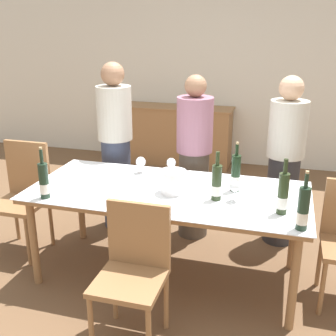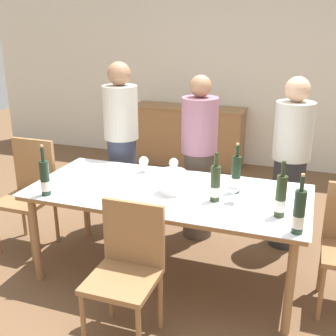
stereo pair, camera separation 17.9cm
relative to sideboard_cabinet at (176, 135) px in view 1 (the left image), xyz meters
The scene contains 18 objects.
ground_plane 2.95m from the sideboard_cabinet, 76.41° to the right, with size 12.00×12.00×0.00m, color brown.
back_wall 1.23m from the sideboard_cabinet, 22.92° to the left, with size 8.00×0.10×2.80m.
sideboard_cabinet is the anchor object (origin of this frame).
dining_table 2.93m from the sideboard_cabinet, 76.41° to the right, with size 2.13×0.97×0.75m.
ice_bucket 2.99m from the sideboard_cabinet, 75.65° to the right, with size 0.20×0.20×0.17m.
wine_bottle_0 3.14m from the sideboard_cabinet, 69.81° to the right, with size 0.07×0.07×0.36m.
wine_bottle_1 2.99m from the sideboard_cabinet, 66.44° to the right, with size 0.07×0.07×0.39m.
wine_bottle_2 3.66m from the sideboard_cabinet, 62.77° to the right, with size 0.07×0.07×0.38m.
wine_bottle_3 3.26m from the sideboard_cabinet, 92.52° to the right, with size 0.07×0.07×0.39m.
wine_bottle_4 3.42m from the sideboard_cabinet, 63.09° to the right, with size 0.07×0.07×0.39m.
wine_glass_0 2.58m from the sideboard_cabinet, 81.97° to the right, with size 0.08×0.08×0.14m.
wine_glass_1 2.60m from the sideboard_cabinet, 76.14° to the right, with size 0.08×0.08×0.14m.
wine_glass_2 3.18m from the sideboard_cabinet, 67.54° to the right, with size 0.08×0.08×0.16m.
chair_near_front 3.62m from the sideboard_cabinet, 79.41° to the right, with size 0.42×0.42×0.90m.
chair_left_end 2.83m from the sideboard_cabinet, 103.78° to the right, with size 0.42×0.42×0.99m.
person_host 2.14m from the sideboard_cabinet, 91.39° to the right, with size 0.33×0.33×1.64m.
person_guest_left 2.23m from the sideboard_cabinet, 70.85° to the right, with size 0.33×0.33×1.54m.
person_guest_right 2.53m from the sideboard_cabinet, 52.36° to the right, with size 0.33×0.33×1.55m.
Camera 1 is at (0.82, -2.88, 1.98)m, focal length 45.00 mm.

